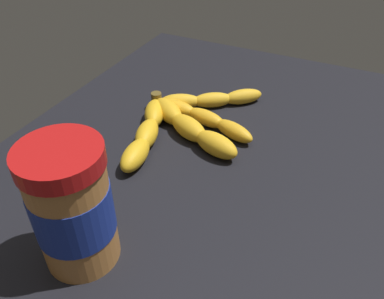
# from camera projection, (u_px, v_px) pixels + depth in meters

# --- Properties ---
(ground_plane) EXTENTS (0.91, 0.69, 0.03)m
(ground_plane) POSITION_uv_depth(u_px,v_px,m) (210.00, 169.00, 0.64)
(ground_plane) COLOR black
(banana_bunch) EXTENTS (0.33, 0.23, 0.04)m
(banana_bunch) POSITION_uv_depth(u_px,v_px,m) (185.00, 121.00, 0.69)
(banana_bunch) COLOR gold
(banana_bunch) RESTS_ON ground_plane
(peanut_butter_jar) EXTENTS (0.09, 0.09, 0.16)m
(peanut_butter_jar) POSITION_uv_depth(u_px,v_px,m) (72.00, 207.00, 0.44)
(peanut_butter_jar) COLOR #B27238
(peanut_butter_jar) RESTS_ON ground_plane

